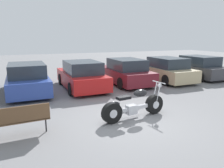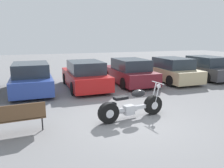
# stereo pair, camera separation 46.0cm
# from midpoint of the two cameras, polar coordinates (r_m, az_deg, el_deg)

# --- Properties ---
(ground_plane) EXTENTS (60.00, 60.00, 0.00)m
(ground_plane) POSITION_cam_midpoint_polar(r_m,az_deg,el_deg) (7.12, 3.43, -9.56)
(ground_plane) COLOR slate
(motorcycle) EXTENTS (2.40, 0.73, 1.11)m
(motorcycle) POSITION_cam_midpoint_polar(r_m,az_deg,el_deg) (7.20, 3.81, -5.72)
(motorcycle) COLOR black
(motorcycle) RESTS_ON ground_plane
(parked_car_blue) EXTENTS (1.88, 4.21, 1.43)m
(parked_car_blue) POSITION_cam_midpoint_polar(r_m,az_deg,el_deg) (11.25, -22.34, 1.17)
(parked_car_blue) COLOR #2D479E
(parked_car_blue) RESTS_ON ground_plane
(parked_car_red) EXTENTS (1.88, 4.21, 1.43)m
(parked_car_red) POSITION_cam_midpoint_polar(r_m,az_deg,el_deg) (11.44, -9.08, 2.11)
(parked_car_red) COLOR red
(parked_car_red) RESTS_ON ground_plane
(parked_car_maroon) EXTENTS (1.88, 4.21, 1.43)m
(parked_car_maroon) POSITION_cam_midpoint_polar(r_m,az_deg,el_deg) (12.53, 2.41, 3.12)
(parked_car_maroon) COLOR maroon
(parked_car_maroon) RESTS_ON ground_plane
(parked_car_champagne) EXTENTS (1.88, 4.21, 1.43)m
(parked_car_champagne) POSITION_cam_midpoint_polar(r_m,az_deg,el_deg) (13.68, 12.84, 3.59)
(parked_car_champagne) COLOR #C6B284
(parked_car_champagne) RESTS_ON ground_plane
(parked_car_dark_grey) EXTENTS (1.88, 4.21, 1.43)m
(parked_car_dark_grey) POSITION_cam_midpoint_polar(r_m,az_deg,el_deg) (15.44, 20.54, 4.08)
(parked_car_dark_grey) COLOR #3D3D42
(parked_car_dark_grey) RESTS_ON ground_plane
(park_bench) EXTENTS (1.72, 0.48, 0.89)m
(park_bench) POSITION_cam_midpoint_polar(r_m,az_deg,el_deg) (6.39, -25.69, -8.16)
(park_bench) COLOR brown
(park_bench) RESTS_ON ground_plane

